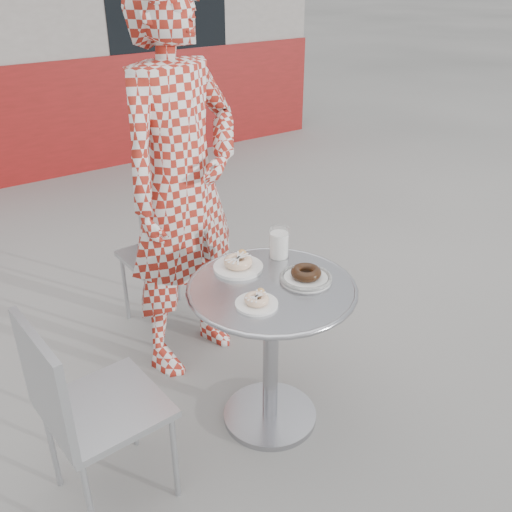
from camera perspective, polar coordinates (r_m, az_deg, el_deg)
ground at (r=2.59m, az=2.55°, el=-15.78°), size 60.00×60.00×0.00m
bistro_table at (r=2.27m, az=1.53°, el=-6.55°), size 0.66×0.66×0.67m
chair_far at (r=3.06m, az=-8.92°, el=-2.80°), size 0.39×0.39×0.79m
chair_left at (r=2.20m, az=-14.59°, el=-17.69°), size 0.41×0.40×0.80m
seated_person at (r=2.54m, az=-7.45°, el=6.89°), size 0.74×0.60×1.77m
plate_far at (r=2.29m, az=-1.77°, el=-0.77°), size 0.20×0.20×0.05m
plate_near at (r=2.06m, az=0.08°, el=-4.50°), size 0.16×0.16×0.04m
plate_checker at (r=2.22m, az=5.01°, el=-2.02°), size 0.21×0.21×0.05m
milk_cup at (r=2.36m, az=2.32°, el=1.25°), size 0.08×0.08×0.13m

